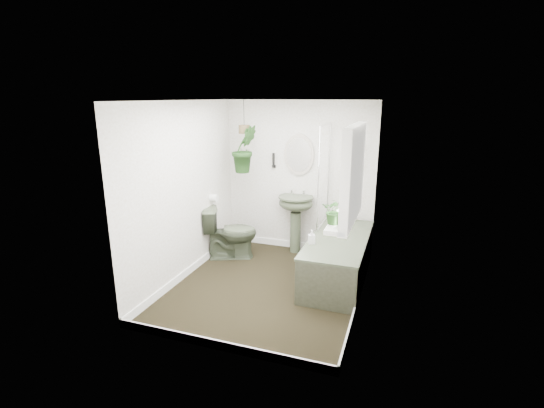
% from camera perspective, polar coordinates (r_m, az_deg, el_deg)
% --- Properties ---
extents(floor, '(2.30, 2.80, 0.02)m').
position_cam_1_polar(floor, '(5.15, -0.56, -11.87)').
color(floor, black).
rests_on(floor, ground).
extents(ceiling, '(2.30, 2.80, 0.02)m').
position_cam_1_polar(ceiling, '(4.58, -0.64, 14.89)').
color(ceiling, white).
rests_on(ceiling, ground).
extents(wall_back, '(2.30, 0.02, 2.30)m').
position_cam_1_polar(wall_back, '(6.05, 3.94, 3.90)').
color(wall_back, white).
rests_on(wall_back, ground).
extents(wall_front, '(2.30, 0.02, 2.30)m').
position_cam_1_polar(wall_front, '(3.50, -8.45, -4.80)').
color(wall_front, white).
rests_on(wall_front, ground).
extents(wall_left, '(0.02, 2.80, 2.30)m').
position_cam_1_polar(wall_left, '(5.23, -12.64, 1.75)').
color(wall_left, white).
rests_on(wall_left, ground).
extents(wall_right, '(0.02, 2.80, 2.30)m').
position_cam_1_polar(wall_right, '(4.49, 13.47, -0.53)').
color(wall_right, white).
rests_on(wall_right, ground).
extents(skirting, '(2.30, 2.80, 0.10)m').
position_cam_1_polar(skirting, '(5.13, -0.56, -11.27)').
color(skirting, white).
rests_on(skirting, floor).
extents(bathtub, '(0.72, 1.72, 0.58)m').
position_cam_1_polar(bathtub, '(5.29, 9.57, -7.78)').
color(bathtub, '#404A35').
rests_on(bathtub, floor).
extents(bath_screen, '(0.04, 0.72, 1.40)m').
position_cam_1_polar(bath_screen, '(5.51, 7.52, 4.06)').
color(bath_screen, silver).
rests_on(bath_screen, bathtub).
extents(shower_box, '(0.20, 0.10, 0.35)m').
position_cam_1_polar(shower_box, '(5.76, 11.58, 7.08)').
color(shower_box, white).
rests_on(shower_box, wall_back).
extents(oval_mirror, '(0.46, 0.03, 0.62)m').
position_cam_1_polar(oval_mirror, '(5.95, 3.92, 7.13)').
color(oval_mirror, '#AEA294').
rests_on(oval_mirror, wall_back).
extents(wall_sconce, '(0.04, 0.04, 0.22)m').
position_cam_1_polar(wall_sconce, '(6.07, 0.22, 6.37)').
color(wall_sconce, black).
rests_on(wall_sconce, wall_back).
extents(toilet_roll_holder, '(0.11, 0.11, 0.11)m').
position_cam_1_polar(toilet_roll_holder, '(5.85, -8.43, 0.86)').
color(toilet_roll_holder, white).
rests_on(toilet_roll_holder, wall_left).
extents(window_recess, '(0.08, 1.00, 0.90)m').
position_cam_1_polar(window_recess, '(3.71, 11.71, 4.21)').
color(window_recess, white).
rests_on(window_recess, wall_right).
extents(window_sill, '(0.18, 1.00, 0.04)m').
position_cam_1_polar(window_sill, '(3.82, 10.33, -1.91)').
color(window_sill, white).
rests_on(window_sill, wall_right).
extents(window_blinds, '(0.01, 0.86, 0.76)m').
position_cam_1_polar(window_blinds, '(3.71, 11.02, 4.26)').
color(window_blinds, white).
rests_on(window_blinds, wall_right).
extents(toilet, '(0.88, 0.70, 0.78)m').
position_cam_1_polar(toilet, '(5.90, -6.02, -4.09)').
color(toilet, '#404A35').
rests_on(toilet, floor).
extents(pedestal_sink, '(0.58, 0.52, 0.90)m').
position_cam_1_polar(pedestal_sink, '(6.07, 3.42, -2.91)').
color(pedestal_sink, '#404A35').
rests_on(pedestal_sink, floor).
extents(sill_plant, '(0.22, 0.19, 0.24)m').
position_cam_1_polar(sill_plant, '(3.51, 9.12, -0.99)').
color(sill_plant, black).
rests_on(sill_plant, window_sill).
extents(hanging_plant, '(0.48, 0.48, 0.69)m').
position_cam_1_polar(hanging_plant, '(5.77, -3.99, 7.95)').
color(hanging_plant, black).
rests_on(hanging_plant, ceiling).
extents(soap_bottle, '(0.10, 0.11, 0.17)m').
position_cam_1_polar(soap_bottle, '(4.90, 5.76, -4.76)').
color(soap_bottle, black).
rests_on(soap_bottle, bathtub).
extents(hanging_pot, '(0.16, 0.16, 0.12)m').
position_cam_1_polar(hanging_pot, '(5.74, -4.05, 10.75)').
color(hanging_pot, '#4A3B24').
rests_on(hanging_pot, ceiling).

